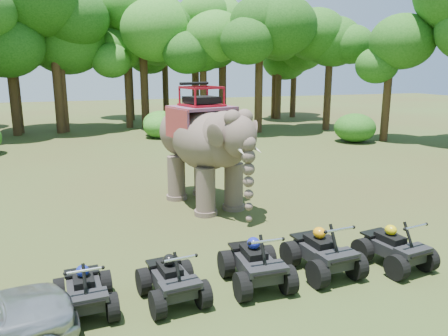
{
  "coord_description": "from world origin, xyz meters",
  "views": [
    {
      "loc": [
        -3.8,
        -10.18,
        4.69
      ],
      "look_at": [
        0.0,
        1.2,
        1.9
      ],
      "focal_mm": 35.0,
      "sensor_mm": 36.0,
      "label": 1
    }
  ],
  "objects_px": {
    "elephant": "(204,145)",
    "atv_3": "(323,246)",
    "atv_2": "(256,257)",
    "atv_4": "(395,242)",
    "atv_0": "(84,285)",
    "atv_1": "(172,274)"
  },
  "relations": [
    {
      "from": "elephant",
      "to": "atv_3",
      "type": "height_order",
      "value": "elephant"
    },
    {
      "from": "atv_2",
      "to": "elephant",
      "type": "bearing_deg",
      "value": 86.06
    },
    {
      "from": "atv_2",
      "to": "atv_4",
      "type": "distance_m",
      "value": 3.5
    },
    {
      "from": "atv_0",
      "to": "atv_4",
      "type": "xyz_separation_m",
      "value": [
        7.08,
        -0.22,
        0.04
      ]
    },
    {
      "from": "atv_0",
      "to": "atv_4",
      "type": "relative_size",
      "value": 0.93
    },
    {
      "from": "atv_3",
      "to": "atv_0",
      "type": "bearing_deg",
      "value": 175.63
    },
    {
      "from": "atv_3",
      "to": "atv_1",
      "type": "bearing_deg",
      "value": 177.44
    },
    {
      "from": "atv_2",
      "to": "atv_3",
      "type": "relative_size",
      "value": 0.99
    },
    {
      "from": "atv_0",
      "to": "atv_4",
      "type": "distance_m",
      "value": 7.09
    },
    {
      "from": "elephant",
      "to": "atv_0",
      "type": "bearing_deg",
      "value": -138.99
    },
    {
      "from": "atv_4",
      "to": "elephant",
      "type": "bearing_deg",
      "value": 107.3
    },
    {
      "from": "atv_3",
      "to": "elephant",
      "type": "bearing_deg",
      "value": 96.54
    },
    {
      "from": "atv_1",
      "to": "atv_2",
      "type": "height_order",
      "value": "atv_2"
    },
    {
      "from": "atv_1",
      "to": "atv_3",
      "type": "relative_size",
      "value": 0.9
    },
    {
      "from": "atv_0",
      "to": "atv_2",
      "type": "height_order",
      "value": "atv_2"
    },
    {
      "from": "atv_3",
      "to": "atv_4",
      "type": "xyz_separation_m",
      "value": [
        1.81,
        -0.26,
        -0.04
      ]
    },
    {
      "from": "atv_2",
      "to": "atv_4",
      "type": "xyz_separation_m",
      "value": [
        3.5,
        -0.2,
        -0.03
      ]
    },
    {
      "from": "atv_4",
      "to": "atv_3",
      "type": "bearing_deg",
      "value": 163.42
    },
    {
      "from": "atv_2",
      "to": "atv_4",
      "type": "relative_size",
      "value": 1.05
    },
    {
      "from": "elephant",
      "to": "atv_2",
      "type": "xyz_separation_m",
      "value": [
        -0.52,
        -5.95,
        -1.44
      ]
    },
    {
      "from": "atv_0",
      "to": "atv_3",
      "type": "bearing_deg",
      "value": -3.23
    },
    {
      "from": "elephant",
      "to": "atv_2",
      "type": "distance_m",
      "value": 6.15
    }
  ]
}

